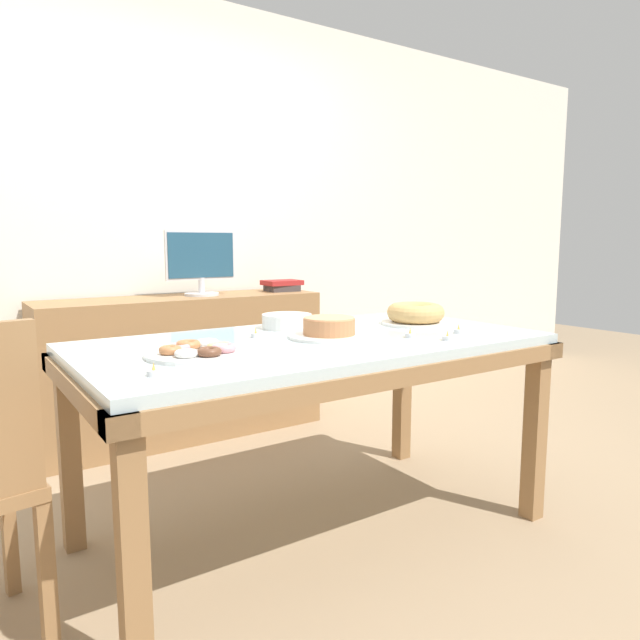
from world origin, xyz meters
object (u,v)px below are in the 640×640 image
at_px(computer_monitor, 201,263).
at_px(cake_chocolate_round, 329,329).
at_px(pastry_platter, 199,351).
at_px(tealight_left_edge, 256,335).
at_px(cake_golden_bundt, 416,314).
at_px(plate_stack, 287,321).
at_px(tealight_right_edge, 459,331).
at_px(tealight_near_front, 154,372).
at_px(book_stack, 282,285).
at_px(tealight_centre, 447,338).
at_px(tealight_near_cakes, 410,335).

height_order(computer_monitor, cake_chocolate_round, computer_monitor).
xyz_separation_m(pastry_platter, tealight_left_edge, (0.32, 0.21, -0.00)).
bearing_deg(cake_chocolate_round, tealight_left_edge, 145.87).
xyz_separation_m(cake_golden_bundt, plate_stack, (-0.53, 0.22, -0.01)).
relative_size(cake_chocolate_round, cake_golden_bundt, 1.05).
xyz_separation_m(computer_monitor, tealight_right_edge, (0.43, -1.60, -0.23)).
distance_m(pastry_platter, tealight_near_front, 0.29).
height_order(plate_stack, tealight_near_front, plate_stack).
height_order(book_stack, tealight_left_edge, book_stack).
distance_m(cake_golden_bundt, tealight_centre, 0.42).
relative_size(pastry_platter, tealight_near_cakes, 8.43).
bearing_deg(tealight_centre, tealight_right_edge, 29.76).
bearing_deg(book_stack, computer_monitor, -179.85).
distance_m(tealight_near_front, tealight_centre, 1.09).
xyz_separation_m(book_stack, tealight_near_front, (-1.36, -1.65, -0.08)).
bearing_deg(cake_chocolate_round, tealight_right_edge, -23.05).
bearing_deg(tealight_right_edge, tealight_left_edge, 153.11).
relative_size(pastry_platter, tealight_centre, 8.43).
height_order(cake_chocolate_round, tealight_right_edge, cake_chocolate_round).
distance_m(tealight_right_edge, tealight_near_front, 1.24).
height_order(tealight_right_edge, tealight_centre, same).
height_order(cake_chocolate_round, pastry_platter, cake_chocolate_round).
bearing_deg(plate_stack, book_stack, 60.72).
height_order(book_stack, pastry_platter, book_stack).
bearing_deg(plate_stack, tealight_near_front, -143.74).
distance_m(computer_monitor, plate_stack, 1.12).
bearing_deg(tealight_left_edge, computer_monitor, 76.73).
distance_m(computer_monitor, tealight_right_edge, 1.67).
height_order(computer_monitor, tealight_near_cakes, computer_monitor).
height_order(plate_stack, tealight_near_cakes, plate_stack).
xyz_separation_m(tealight_near_cakes, tealight_right_edge, (0.23, -0.03, 0.00)).
relative_size(cake_chocolate_round, tealight_left_edge, 7.94).
height_order(pastry_platter, tealight_right_edge, pastry_platter).
relative_size(cake_golden_bundt, tealight_near_cakes, 7.54).
bearing_deg(cake_golden_bundt, tealight_centre, -117.02).
height_order(computer_monitor, tealight_left_edge, computer_monitor).
distance_m(pastry_platter, tealight_near_cakes, 0.81).
height_order(cake_golden_bundt, tealight_right_edge, cake_golden_bundt).
bearing_deg(tealight_near_front, plate_stack, 36.26).
distance_m(tealight_right_edge, tealight_left_edge, 0.81).
height_order(tealight_right_edge, tealight_left_edge, same).
relative_size(cake_chocolate_round, tealight_right_edge, 7.94).
relative_size(cake_chocolate_round, pastry_platter, 0.94).
relative_size(tealight_near_cakes, tealight_left_edge, 1.00).
height_order(book_stack, tealight_right_edge, book_stack).
xyz_separation_m(cake_chocolate_round, tealight_centre, (0.33, -0.30, -0.02)).
height_order(book_stack, tealight_near_cakes, book_stack).
bearing_deg(cake_chocolate_round, computer_monitor, 87.55).
xyz_separation_m(computer_monitor, cake_golden_bundt, (0.46, -1.32, -0.20)).
bearing_deg(pastry_platter, book_stack, 51.55).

